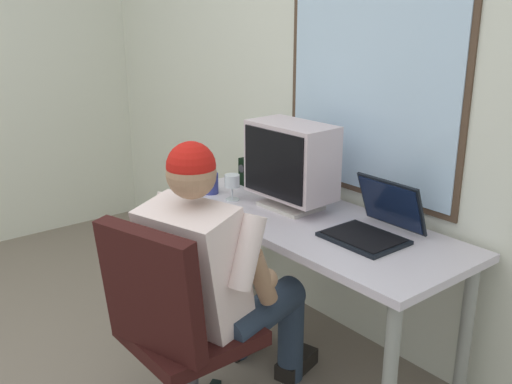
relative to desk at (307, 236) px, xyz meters
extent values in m
cube|color=silver|center=(-0.20, 0.38, 0.64)|extent=(4.63, 0.06, 2.55)
cube|color=#4C3828|center=(0.04, 0.34, 0.76)|extent=(1.06, 0.01, 1.23)
cube|color=silver|center=(0.04, 0.34, 0.76)|extent=(1.00, 0.02, 1.17)
cylinder|color=gray|center=(-0.72, -0.25, -0.29)|extent=(0.06, 0.06, 0.69)
cylinder|color=gray|center=(0.72, -0.25, -0.29)|extent=(0.06, 0.06, 0.69)
cylinder|color=gray|center=(-0.72, 0.25, -0.29)|extent=(0.06, 0.06, 0.69)
cylinder|color=gray|center=(0.72, 0.25, -0.29)|extent=(0.06, 0.06, 0.69)
cube|color=silver|center=(0.00, 0.00, 0.07)|extent=(1.58, 0.64, 0.04)
cylinder|color=#3F3F44|center=(0.08, -0.72, -0.43)|extent=(0.05, 0.05, 0.38)
cube|color=black|center=(0.08, -0.72, -0.21)|extent=(0.47, 0.47, 0.06)
cube|color=black|center=(0.14, -0.91, 0.06)|extent=(0.46, 0.23, 0.49)
cylinder|color=#253345|center=(0.17, -0.42, -0.18)|extent=(0.27, 0.49, 0.15)
cylinder|color=#253345|center=(0.11, -0.20, -0.41)|extent=(0.12, 0.12, 0.45)
cube|color=black|center=(0.10, -0.14, -0.60)|extent=(0.16, 0.26, 0.08)
cylinder|color=#253345|center=(-0.13, -0.51, -0.18)|extent=(0.27, 0.49, 0.15)
cylinder|color=#253345|center=(-0.20, -0.28, -0.41)|extent=(0.12, 0.12, 0.45)
cube|color=black|center=(-0.21, -0.22, -0.60)|extent=(0.16, 0.26, 0.08)
cube|color=silver|center=(0.08, -0.69, 0.07)|extent=(0.45, 0.39, 0.54)
sphere|color=#A07757|center=(0.08, -0.69, 0.45)|extent=(0.19, 0.19, 0.19)
sphere|color=red|center=(0.08, -0.69, 0.48)|extent=(0.19, 0.19, 0.19)
cylinder|color=silver|center=(0.28, -0.58, 0.17)|extent=(0.14, 0.21, 0.29)
cylinder|color=#A07757|center=(0.26, -0.49, 0.04)|extent=(0.12, 0.19, 0.27)
sphere|color=#A07757|center=(0.25, -0.46, 0.01)|extent=(0.09, 0.09, 0.09)
cylinder|color=silver|center=(-0.14, -0.70, 0.17)|extent=(0.14, 0.20, 0.29)
cylinder|color=#A07757|center=(-0.18, -0.56, 0.13)|extent=(0.12, 0.20, 0.27)
sphere|color=#A07757|center=(-0.20, -0.47, 0.19)|extent=(0.09, 0.09, 0.09)
cube|color=beige|center=(-0.16, 0.04, 0.10)|extent=(0.28, 0.23, 0.02)
cylinder|color=beige|center=(-0.16, 0.04, 0.13)|extent=(0.04, 0.04, 0.05)
cube|color=silver|center=(-0.16, 0.04, 0.33)|extent=(0.44, 0.25, 0.36)
cube|color=black|center=(-0.16, -0.08, 0.33)|extent=(0.39, 0.02, 0.32)
cube|color=black|center=(0.34, 0.00, 0.10)|extent=(0.33, 0.26, 0.02)
cube|color=black|center=(0.34, 0.00, 0.11)|extent=(0.30, 0.23, 0.00)
cube|color=black|center=(0.34, 0.17, 0.22)|extent=(0.33, 0.10, 0.23)
cube|color=#0F1933|center=(0.34, 0.16, 0.21)|extent=(0.31, 0.09, 0.20)
cylinder|color=silver|center=(-0.44, -0.12, 0.09)|extent=(0.07, 0.07, 0.00)
cylinder|color=silver|center=(-0.44, -0.12, 0.13)|extent=(0.01, 0.01, 0.07)
cylinder|color=silver|center=(-0.44, -0.12, 0.19)|extent=(0.08, 0.08, 0.06)
cylinder|color=#4D050C|center=(-0.44, -0.12, 0.18)|extent=(0.07, 0.07, 0.03)
cube|color=black|center=(-0.60, 0.11, 0.16)|extent=(0.06, 0.08, 0.15)
cylinder|color=#333338|center=(-0.60, 0.07, 0.19)|extent=(0.04, 0.01, 0.04)
cylinder|color=navy|center=(-0.60, -0.14, 0.14)|extent=(0.08, 0.08, 0.11)
camera|label=1|loc=(1.86, -1.81, 1.06)|focal=41.26mm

